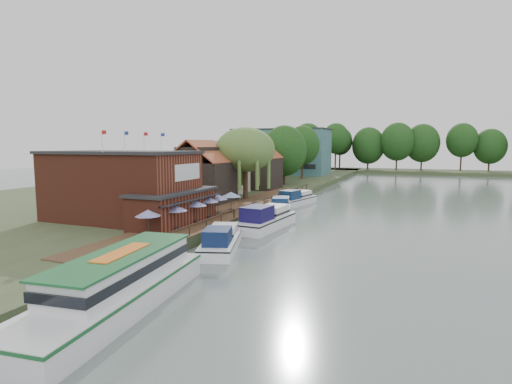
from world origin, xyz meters
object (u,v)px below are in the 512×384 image
at_px(cottage_c, 259,165).
at_px(cruiser_3, 296,197).
at_px(cottage_b, 216,167).
at_px(willow, 245,163).
at_px(hotel_block, 281,152).
at_px(umbrella_0, 148,224).
at_px(umbrella_2, 195,212).
at_px(umbrella_1, 175,218).
at_px(cruiser_1, 266,216).
at_px(swan, 178,270).
at_px(tour_boat, 115,283).
at_px(pub, 136,186).
at_px(cruiser_2, 281,204).
at_px(cottage_a, 201,171).
at_px(cruiser_0, 221,237).
at_px(umbrella_3, 208,208).
at_px(umbrella_4, 218,205).
at_px(umbrella_5, 231,202).

height_order(cottage_c, cruiser_3, cottage_c).
height_order(cottage_b, willow, willow).
relative_size(hotel_block, umbrella_0, 10.69).
relative_size(cottage_c, umbrella_2, 3.51).
xyz_separation_m(umbrella_1, cruiser_1, (5.44, 8.94, -0.95)).
relative_size(cottage_c, willow, 0.82).
height_order(umbrella_0, swan, umbrella_0).
xyz_separation_m(umbrella_0, tour_boat, (6.08, -10.90, -0.75)).
bearing_deg(pub, cruiser_3, 67.12).
bearing_deg(tour_boat, cottage_c, 96.45).
xyz_separation_m(umbrella_1, tour_boat, (5.52, -14.06, -0.75)).
xyz_separation_m(willow, cruiser_2, (6.50, -3.13, -5.13)).
bearing_deg(tour_boat, cottage_a, 105.37).
bearing_deg(cottage_c, cruiser_2, -59.72).
distance_m(umbrella_2, swan, 12.21).
distance_m(umbrella_1, swan, 9.31).
bearing_deg(cruiser_2, swan, -102.48).
height_order(cottage_a, cottage_b, same).
relative_size(hotel_block, cruiser_0, 2.72).
relative_size(umbrella_0, cruiser_2, 0.26).
bearing_deg(umbrella_1, umbrella_0, -99.97).
xyz_separation_m(cruiser_0, cruiser_3, (-1.54, 27.52, 0.06)).
height_order(umbrella_3, cruiser_0, umbrella_3).
bearing_deg(cruiser_0, umbrella_0, -176.41).
height_order(cruiser_0, cruiser_2, cruiser_0).
bearing_deg(cottage_b, umbrella_1, -69.36).
bearing_deg(cruiser_2, umbrella_4, -123.24).
relative_size(umbrella_2, tour_boat, 0.17).
distance_m(umbrella_4, umbrella_5, 2.61).
xyz_separation_m(cruiser_3, swan, (1.56, -34.09, -0.95)).
xyz_separation_m(willow, umbrella_5, (3.35, -11.84, -3.93)).
bearing_deg(umbrella_0, hotel_block, 100.25).
xyz_separation_m(umbrella_2, umbrella_3, (-0.01, 2.71, 0.00)).
bearing_deg(tour_boat, umbrella_4, 97.00).
bearing_deg(umbrella_3, cottage_a, 122.76).
height_order(umbrella_3, cruiser_2, umbrella_3).
bearing_deg(umbrella_4, umbrella_5, 81.65).
relative_size(cottage_c, umbrella_5, 3.51).
bearing_deg(cruiser_1, cottage_c, 117.89).
relative_size(umbrella_0, umbrella_2, 0.98).
bearing_deg(umbrella_0, umbrella_2, 84.77).
xyz_separation_m(cottage_a, cruiser_3, (11.05, 8.80, -4.08)).
distance_m(pub, cruiser_3, 26.07).
relative_size(cruiser_0, swan, 21.19).
xyz_separation_m(cottage_c, umbrella_0, (5.91, -39.96, -2.96)).
xyz_separation_m(cottage_a, umbrella_2, (7.52, -14.38, -2.96)).
height_order(cottage_b, umbrella_2, cottage_b).
relative_size(cottage_c, swan, 19.32).
distance_m(cottage_c, willow, 14.46).
bearing_deg(cottage_b, umbrella_3, -64.13).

